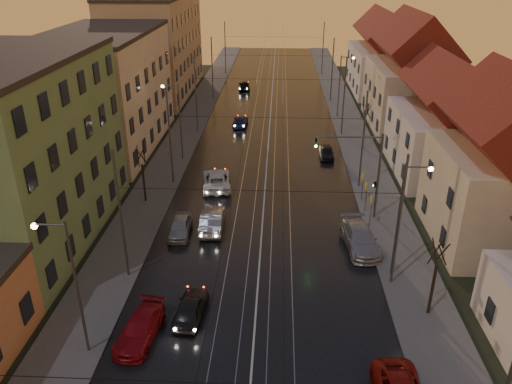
# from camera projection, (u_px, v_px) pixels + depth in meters

# --- Properties ---
(road) EXTENTS (16.00, 120.00, 0.04)m
(road) POSITION_uv_depth(u_px,v_px,m) (269.00, 130.00, 60.69)
(road) COLOR black
(road) RESTS_ON ground
(sidewalk_left) EXTENTS (4.00, 120.00, 0.15)m
(sidewalk_left) POSITION_uv_depth(u_px,v_px,m) (188.00, 129.00, 61.10)
(sidewalk_left) COLOR #4C4C4C
(sidewalk_left) RESTS_ON ground
(sidewalk_right) EXTENTS (4.00, 120.00, 0.15)m
(sidewalk_right) POSITION_uv_depth(u_px,v_px,m) (352.00, 131.00, 60.24)
(sidewalk_right) COLOR #4C4C4C
(sidewalk_right) RESTS_ON ground
(tram_rail_0) EXTENTS (0.06, 120.00, 0.03)m
(tram_rail_0) POSITION_uv_depth(u_px,v_px,m) (251.00, 130.00, 60.77)
(tram_rail_0) COLOR gray
(tram_rail_0) RESTS_ON road
(tram_rail_1) EXTENTS (0.06, 120.00, 0.03)m
(tram_rail_1) POSITION_uv_depth(u_px,v_px,m) (263.00, 130.00, 60.71)
(tram_rail_1) COLOR gray
(tram_rail_1) RESTS_ON road
(tram_rail_2) EXTENTS (0.06, 120.00, 0.03)m
(tram_rail_2) POSITION_uv_depth(u_px,v_px,m) (276.00, 130.00, 60.65)
(tram_rail_2) COLOR gray
(tram_rail_2) RESTS_ON road
(tram_rail_3) EXTENTS (0.06, 120.00, 0.03)m
(tram_rail_3) POSITION_uv_depth(u_px,v_px,m) (287.00, 130.00, 60.58)
(tram_rail_3) COLOR gray
(tram_rail_3) RESTS_ON road
(apartment_left_1) EXTENTS (10.00, 18.00, 13.00)m
(apartment_left_1) POSITION_uv_depth(u_px,v_px,m) (14.00, 155.00, 35.20)
(apartment_left_1) COLOR #587E50
(apartment_left_1) RESTS_ON ground
(apartment_left_2) EXTENTS (10.00, 20.00, 12.00)m
(apartment_left_2) POSITION_uv_depth(u_px,v_px,m) (106.00, 92.00, 53.47)
(apartment_left_2) COLOR #BFAE94
(apartment_left_2) RESTS_ON ground
(apartment_left_3) EXTENTS (10.00, 24.00, 14.00)m
(apartment_left_3) POSITION_uv_depth(u_px,v_px,m) (156.00, 46.00, 74.70)
(apartment_left_3) COLOR tan
(apartment_left_3) RESTS_ON ground
(house_right_1) EXTENTS (8.67, 10.20, 10.80)m
(house_right_1) POSITION_uv_depth(u_px,v_px,m) (503.00, 173.00, 35.08)
(house_right_1) COLOR #BAAC8F
(house_right_1) RESTS_ON ground
(house_right_2) EXTENTS (9.18, 12.24, 9.20)m
(house_right_2) POSITION_uv_depth(u_px,v_px,m) (446.00, 127.00, 47.15)
(house_right_2) COLOR silver
(house_right_2) RESTS_ON ground
(house_right_3) EXTENTS (9.18, 14.28, 11.50)m
(house_right_3) POSITION_uv_depth(u_px,v_px,m) (411.00, 79.00, 60.19)
(house_right_3) COLOR #BAAC8F
(house_right_3) RESTS_ON ground
(house_right_4) EXTENTS (9.18, 16.32, 10.00)m
(house_right_4) POSITION_uv_depth(u_px,v_px,m) (383.00, 58.00, 76.76)
(house_right_4) COLOR silver
(house_right_4) RESTS_ON ground
(catenary_pole_l_1) EXTENTS (0.16, 0.16, 9.00)m
(catenary_pole_l_1) POSITION_uv_depth(u_px,v_px,m) (121.00, 217.00, 31.17)
(catenary_pole_l_1) COLOR #595B60
(catenary_pole_l_1) RESTS_ON ground
(catenary_pole_r_1) EXTENTS (0.16, 0.16, 9.00)m
(catenary_pole_r_1) POSITION_uv_depth(u_px,v_px,m) (399.00, 223.00, 30.43)
(catenary_pole_r_1) COLOR #595B60
(catenary_pole_r_1) RESTS_ON ground
(catenary_pole_l_2) EXTENTS (0.16, 0.16, 9.00)m
(catenary_pole_l_2) POSITION_uv_depth(u_px,v_px,m) (170.00, 138.00, 44.70)
(catenary_pole_l_2) COLOR #595B60
(catenary_pole_l_2) RESTS_ON ground
(catenary_pole_r_2) EXTENTS (0.16, 0.16, 9.00)m
(catenary_pole_r_2) POSITION_uv_depth(u_px,v_px,m) (363.00, 141.00, 43.97)
(catenary_pole_r_2) COLOR #595B60
(catenary_pole_r_2) RESTS_ON ground
(catenary_pole_l_3) EXTENTS (0.16, 0.16, 9.00)m
(catenary_pole_l_3) POSITION_uv_depth(u_px,v_px,m) (196.00, 95.00, 58.24)
(catenary_pole_l_3) COLOR #595B60
(catenary_pole_l_3) RESTS_ON ground
(catenary_pole_r_3) EXTENTS (0.16, 0.16, 9.00)m
(catenary_pole_r_3) POSITION_uv_depth(u_px,v_px,m) (344.00, 97.00, 57.50)
(catenary_pole_r_3) COLOR #595B60
(catenary_pole_r_3) RESTS_ON ground
(catenary_pole_l_4) EXTENTS (0.16, 0.16, 9.00)m
(catenary_pole_l_4) POSITION_uv_depth(u_px,v_px,m) (212.00, 69.00, 71.78)
(catenary_pole_l_4) COLOR #595B60
(catenary_pole_l_4) RESTS_ON ground
(catenary_pole_r_4) EXTENTS (0.16, 0.16, 9.00)m
(catenary_pole_r_4) POSITION_uv_depth(u_px,v_px,m) (332.00, 70.00, 71.04)
(catenary_pole_r_4) COLOR #595B60
(catenary_pole_r_4) RESTS_ON ground
(catenary_pole_l_5) EXTENTS (0.16, 0.16, 9.00)m
(catenary_pole_l_5) POSITION_uv_depth(u_px,v_px,m) (225.00, 48.00, 88.02)
(catenary_pole_l_5) COLOR #595B60
(catenary_pole_l_5) RESTS_ON ground
(catenary_pole_r_5) EXTENTS (0.16, 0.16, 9.00)m
(catenary_pole_r_5) POSITION_uv_depth(u_px,v_px,m) (323.00, 49.00, 87.29)
(catenary_pole_r_5) COLOR #595B60
(catenary_pole_r_5) RESTS_ON ground
(street_lamp_0) EXTENTS (1.75, 0.32, 8.00)m
(street_lamp_0) POSITION_uv_depth(u_px,v_px,m) (69.00, 276.00, 24.71)
(street_lamp_0) COLOR #595B60
(street_lamp_0) RESTS_ON ground
(street_lamp_1) EXTENTS (1.75, 0.32, 8.00)m
(street_lamp_1) POSITION_uv_depth(u_px,v_px,m) (404.00, 210.00, 31.14)
(street_lamp_1) COLOR #595B60
(street_lamp_1) RESTS_ON ground
(street_lamp_2) EXTENTS (1.75, 0.32, 8.00)m
(street_lamp_2) POSITION_uv_depth(u_px,v_px,m) (177.00, 114.00, 49.98)
(street_lamp_2) COLOR #595B60
(street_lamp_2) RESTS_ON ground
(street_lamp_3) EXTENTS (1.75, 0.32, 8.00)m
(street_lamp_3) POSITION_uv_depth(u_px,v_px,m) (342.00, 80.00, 63.63)
(street_lamp_3) COLOR #595B60
(street_lamp_3) RESTS_ON ground
(traffic_light_mast) EXTENTS (5.30, 0.32, 7.20)m
(traffic_light_mast) POSITION_uv_depth(u_px,v_px,m) (367.00, 165.00, 38.53)
(traffic_light_mast) COLOR #595B60
(traffic_light_mast) RESTS_ON ground
(bare_tree_0) EXTENTS (1.09, 1.09, 5.11)m
(bare_tree_0) POSITION_uv_depth(u_px,v_px,m) (143.00, 176.00, 42.03)
(bare_tree_0) COLOR black
(bare_tree_0) RESTS_ON ground
(bare_tree_1) EXTENTS (1.09, 1.09, 5.11)m
(bare_tree_1) POSITION_uv_depth(u_px,v_px,m) (434.00, 280.00, 28.52)
(bare_tree_1) COLOR black
(bare_tree_1) RESTS_ON ground
(bare_tree_2) EXTENTS (1.09, 1.09, 5.11)m
(bare_tree_2) POSITION_uv_depth(u_px,v_px,m) (365.00, 128.00, 53.78)
(bare_tree_2) COLOR black
(bare_tree_2) RESTS_ON ground
(driving_car_0) EXTENTS (1.87, 4.04, 1.34)m
(driving_car_0) POSITION_uv_depth(u_px,v_px,m) (191.00, 308.00, 29.12)
(driving_car_0) COLOR black
(driving_car_0) RESTS_ON ground
(driving_car_1) EXTENTS (1.81, 4.81, 1.57)m
(driving_car_1) POSITION_uv_depth(u_px,v_px,m) (212.00, 219.00, 38.60)
(driving_car_1) COLOR gray
(driving_car_1) RESTS_ON ground
(driving_car_2) EXTENTS (3.12, 5.58, 1.48)m
(driving_car_2) POSITION_uv_depth(u_px,v_px,m) (217.00, 180.00, 45.58)
(driving_car_2) COLOR silver
(driving_car_2) RESTS_ON ground
(driving_car_3) EXTENTS (1.75, 4.25, 1.23)m
(driving_car_3) POSITION_uv_depth(u_px,v_px,m) (240.00, 121.00, 62.12)
(driving_car_3) COLOR #19214B
(driving_car_3) RESTS_ON ground
(driving_car_4) EXTENTS (2.15, 4.46, 1.47)m
(driving_car_4) POSITION_uv_depth(u_px,v_px,m) (244.00, 85.00, 78.91)
(driving_car_4) COLOR black
(driving_car_4) RESTS_ON ground
(parked_left_2) EXTENTS (2.37, 4.66, 1.29)m
(parked_left_2) POSITION_uv_depth(u_px,v_px,m) (140.00, 329.00, 27.49)
(parked_left_2) COLOR maroon
(parked_left_2) RESTS_ON ground
(parked_left_3) EXTENTS (1.71, 3.97, 1.34)m
(parked_left_3) POSITION_uv_depth(u_px,v_px,m) (180.00, 226.00, 37.85)
(parked_left_3) COLOR #9B9CA1
(parked_left_3) RESTS_ON ground
(parked_right_1) EXTENTS (2.71, 5.52, 1.54)m
(parked_right_1) POSITION_uv_depth(u_px,v_px,m) (360.00, 239.00, 36.00)
(parked_right_1) COLOR #A6A6AC
(parked_right_1) RESTS_ON ground
(parked_right_2) EXTENTS (1.47, 3.60, 1.22)m
(parked_right_2) POSITION_uv_depth(u_px,v_px,m) (326.00, 152.00, 52.24)
(parked_right_2) COLOR black
(parked_right_2) RESTS_ON ground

